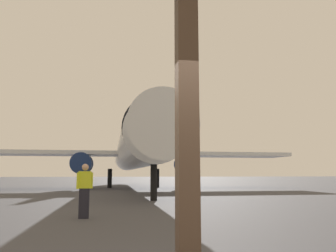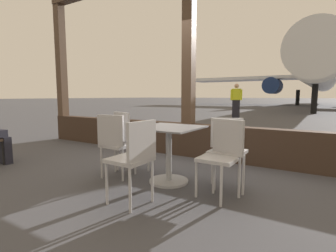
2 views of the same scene
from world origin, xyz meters
name	(u,v)px [view 1 (image 1 of 2)]	position (x,y,z in m)	size (l,w,h in m)	color
ground_plane	(117,185)	(0.00, 40.00, 0.00)	(220.00, 220.00, 0.00)	#424247
window_frame	(187,184)	(0.00, 0.00, 1.33)	(7.68, 0.24, 3.69)	#38281E
airplane	(135,151)	(1.53, 29.25, 3.63)	(31.42, 36.56, 10.40)	silver
ground_crew_worker	(85,190)	(-1.55, 8.12, 0.90)	(0.50, 0.34, 1.74)	black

